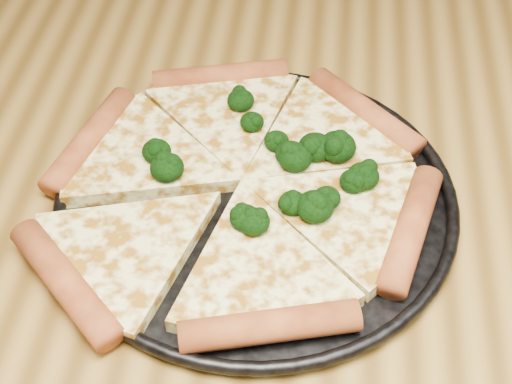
# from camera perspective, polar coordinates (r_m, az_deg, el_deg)

# --- Properties ---
(dining_table) EXTENTS (1.20, 0.90, 0.75)m
(dining_table) POSITION_cam_1_polar(r_m,az_deg,el_deg) (0.70, 9.08, -10.84)
(dining_table) COLOR olive
(dining_table) RESTS_ON ground
(pizza_pan) EXTENTS (0.35, 0.35, 0.02)m
(pizza_pan) POSITION_cam_1_polar(r_m,az_deg,el_deg) (0.66, -0.00, -0.50)
(pizza_pan) COLOR black
(pizza_pan) RESTS_ON dining_table
(pizza) EXTENTS (0.36, 0.36, 0.03)m
(pizza) POSITION_cam_1_polar(r_m,az_deg,el_deg) (0.66, -1.38, 0.60)
(pizza) COLOR #FFF99C
(pizza) RESTS_ON pizza_pan
(broccoli_florets) EXTENTS (0.21, 0.18, 0.03)m
(broccoli_florets) POSITION_cam_1_polar(r_m,az_deg,el_deg) (0.66, 2.08, 1.92)
(broccoli_florets) COLOR black
(broccoli_florets) RESTS_ON pizza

